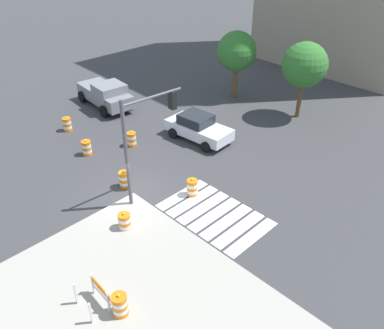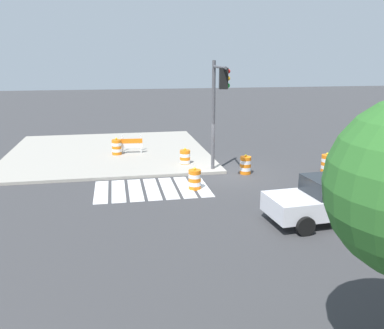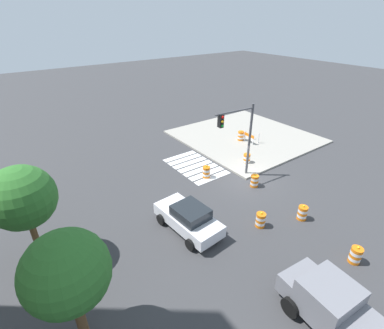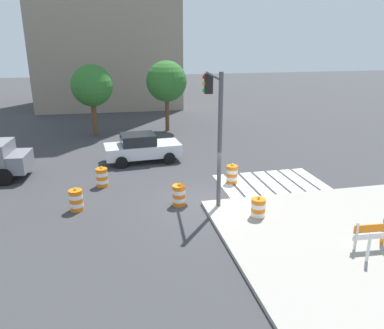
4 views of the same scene
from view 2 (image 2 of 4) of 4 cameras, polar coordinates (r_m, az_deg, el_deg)
ground_plane at (r=21.03m, az=4.86°, el=-1.31°), size 120.00×120.00×0.00m
sidewalk_corner at (r=26.10m, az=-11.57°, el=1.76°), size 12.00×12.00×0.15m
crosswalk_stripes at (r=18.64m, az=-5.59°, el=-3.40°), size 5.10×3.20×0.02m
sports_car at (r=15.59m, az=18.36°, el=-4.64°), size 4.42×2.38×1.63m
traffic_barrel_near_corner at (r=19.72m, az=19.12°, el=-1.80°), size 0.56×0.56×1.02m
traffic_barrel_crosswalk_end at (r=22.33m, az=-0.98°, el=0.89°), size 0.56×0.56×1.02m
traffic_barrel_median_near at (r=22.37m, az=18.24°, el=0.17°), size 0.56×0.56×1.02m
traffic_barrel_median_far at (r=18.42m, az=0.38°, el=-2.11°), size 0.56×0.56×1.02m
traffic_barrel_lane_center at (r=21.04m, az=7.46°, el=-0.09°), size 0.56×0.56×1.02m
traffic_barrel_on_sidewalk at (r=24.83m, az=-10.45°, el=2.41°), size 0.56×0.56×1.02m
construction_barricade at (r=25.16m, az=-8.40°, el=2.93°), size 1.30×0.85×1.00m
traffic_light_pole at (r=19.62m, az=3.58°, el=9.20°), size 0.51×3.28×5.50m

